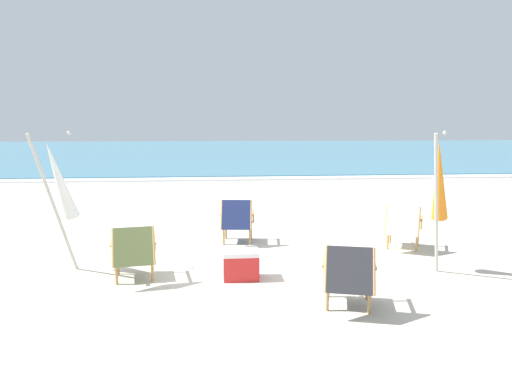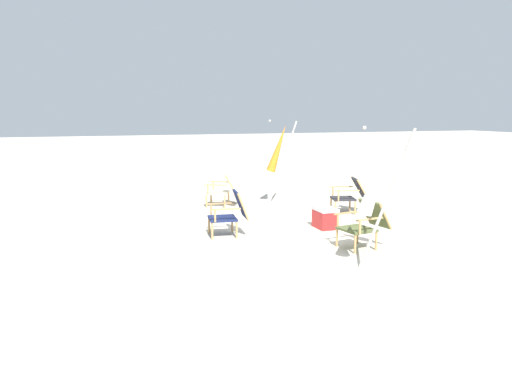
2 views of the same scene
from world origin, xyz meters
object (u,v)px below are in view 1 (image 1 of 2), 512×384
(cooler_box, at_px, (241,265))
(beach_chair_far_center, at_px, (134,252))
(beach_chair_back_right, at_px, (349,275))
(beach_chair_mid_center, at_px, (237,220))
(umbrella_furled_white, at_px, (59,182))
(umbrella_furled_orange, at_px, (439,182))
(beach_chair_front_right, at_px, (403,226))

(cooler_box, bearing_deg, beach_chair_far_center, 179.86)
(cooler_box, bearing_deg, beach_chair_back_right, -46.28)
(beach_chair_far_center, distance_m, cooler_box, 1.45)
(beach_chair_mid_center, xyz_separation_m, umbrella_furled_white, (-2.54, -1.41, 0.89))
(beach_chair_far_center, bearing_deg, cooler_box, -0.14)
(cooler_box, bearing_deg, umbrella_furled_orange, -2.20)
(beach_chair_front_right, xyz_separation_m, cooler_box, (-2.81, -1.22, -0.22))
(beach_chair_mid_center, relative_size, umbrella_furled_orange, 0.40)
(beach_chair_front_right, bearing_deg, beach_chair_mid_center, 166.78)
(beach_chair_far_center, relative_size, umbrella_furled_orange, 0.42)
(umbrella_furled_white, distance_m, cooler_box, 2.78)
(umbrella_furled_orange, height_order, cooler_box, umbrella_furled_orange)
(beach_chair_far_center, height_order, umbrella_furled_white, umbrella_furled_white)
(umbrella_furled_white, bearing_deg, umbrella_furled_orange, -6.14)
(beach_chair_far_center, bearing_deg, umbrella_furled_orange, -1.49)
(beach_chair_mid_center, height_order, umbrella_furled_white, umbrella_furled_white)
(beach_chair_far_center, xyz_separation_m, umbrella_furled_orange, (4.16, -0.11, 0.90))
(beach_chair_mid_center, bearing_deg, umbrella_furled_orange, -36.35)
(beach_chair_mid_center, bearing_deg, beach_chair_back_right, -70.08)
(beach_chair_front_right, bearing_deg, cooler_box, -156.56)
(beach_chair_mid_center, xyz_separation_m, cooler_box, (-0.04, -1.87, -0.23))
(beach_chair_back_right, distance_m, umbrella_furled_white, 4.11)
(beach_chair_front_right, distance_m, umbrella_furled_white, 5.44)
(beach_chair_mid_center, distance_m, beach_chair_far_center, 2.38)
(beach_chair_front_right, xyz_separation_m, umbrella_furled_white, (-5.31, -0.76, 0.90))
(beach_chair_mid_center, bearing_deg, beach_chair_far_center, -128.35)
(beach_chair_front_right, distance_m, cooler_box, 3.07)
(beach_chair_front_right, relative_size, beach_chair_far_center, 1.11)
(beach_chair_mid_center, relative_size, beach_chair_front_right, 0.87)
(beach_chair_mid_center, distance_m, umbrella_furled_white, 3.04)
(beach_chair_mid_center, height_order, beach_chair_back_right, beach_chair_mid_center)
(beach_chair_far_center, height_order, cooler_box, beach_chair_far_center)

